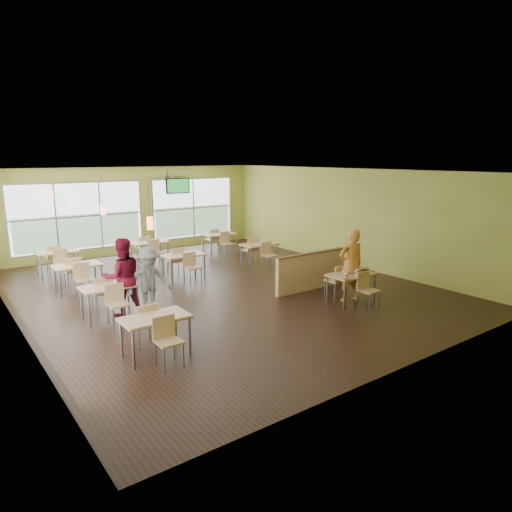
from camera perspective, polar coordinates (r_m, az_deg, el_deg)
name	(u,v)px	position (r m, az deg, el deg)	size (l,w,h in m)	color
room	(218,231)	(12.33, -4.76, 3.08)	(12.00, 12.04, 3.20)	black
window_bays	(84,231)	(14.12, -20.67, 2.99)	(9.24, 10.24, 2.38)	white
main_table	(352,278)	(11.52, 11.85, -2.74)	(1.22, 1.52, 0.87)	tan
half_wall_divider	(311,271)	(12.53, 6.91, -1.85)	(2.40, 0.14, 1.04)	tan
dining_tables	(157,260)	(13.53, -12.30, -0.52)	(6.92, 8.72, 0.87)	tan
pendant_lights	(87,205)	(11.55, -20.39, 5.99)	(0.11, 7.31, 0.86)	#2D2119
ceiling_fan	(167,177)	(14.82, -11.03, 9.69)	(1.25, 1.25, 0.29)	#2D2119
tv_backwall	(178,186)	(18.24, -9.75, 8.65)	(1.00, 0.07, 0.60)	black
man_plaid	(351,265)	(11.59, 11.77, -1.15)	(0.68, 0.44, 1.85)	#D75217
patron_maroon	(123,277)	(10.77, -16.32, -2.56)	(0.88, 0.68, 1.80)	maroon
patron_grey	(149,281)	(10.72, -13.24, -3.03)	(1.03, 0.59, 1.60)	slate
cup_blue	(346,275)	(11.08, 11.19, -2.36)	(0.08, 0.08, 0.30)	white
cup_yellow	(356,273)	(11.36, 12.42, -2.05)	(0.08, 0.08, 0.30)	white
cup_red_near	(357,271)	(11.53, 12.57, -1.81)	(0.09, 0.09, 0.33)	white
cup_red_far	(360,270)	(11.62, 12.88, -1.73)	(0.09, 0.09, 0.32)	white
food_basket	(364,269)	(11.89, 13.40, -1.60)	(0.24, 0.24, 0.05)	black
ketchup_cup	(373,272)	(11.77, 14.41, -1.89)	(0.06, 0.06, 0.02)	#961401
wrapper_left	(346,279)	(10.91, 11.16, -2.80)	(0.18, 0.16, 0.05)	#A17A4D
wrapper_mid	(348,273)	(11.49, 11.41, -2.04)	(0.18, 0.16, 0.04)	#A17A4D
wrapper_right	(368,274)	(11.49, 13.85, -2.19)	(0.13, 0.12, 0.03)	#A17A4D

